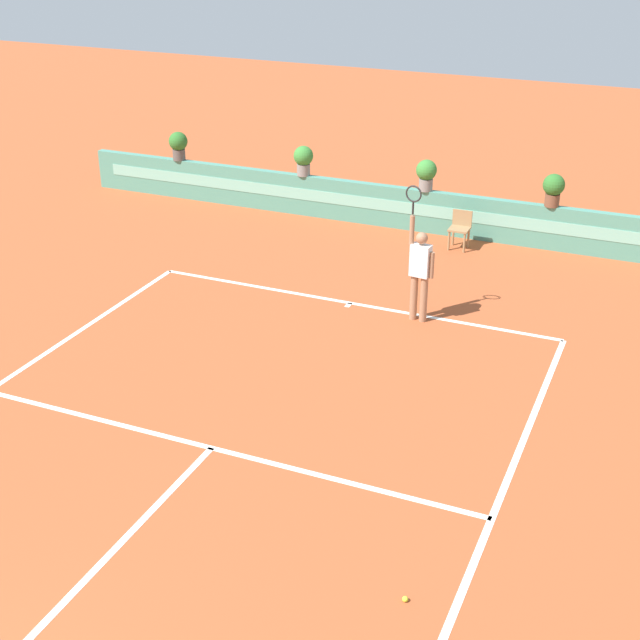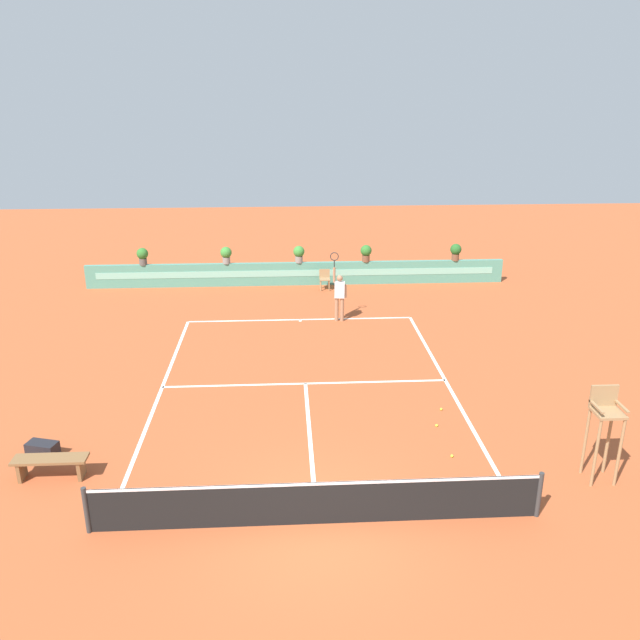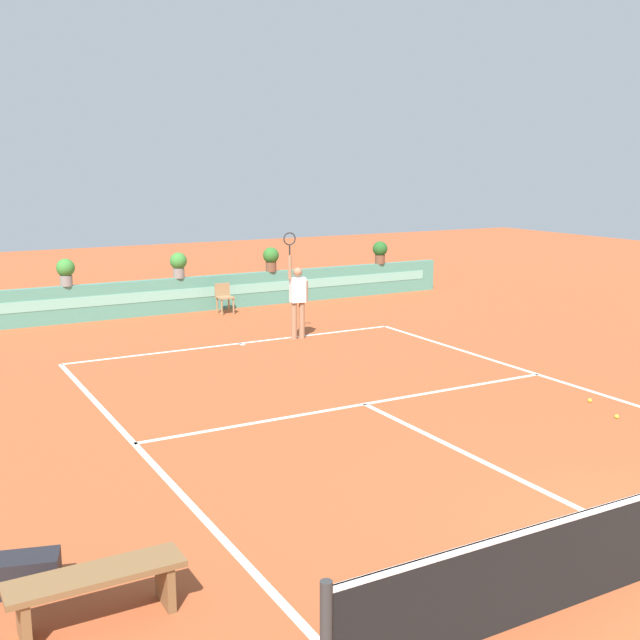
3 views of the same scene
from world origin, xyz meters
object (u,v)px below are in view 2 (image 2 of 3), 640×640
(tennis_player, at_px, (339,294))
(potted_plant_far_left, at_px, (143,255))
(potted_plant_centre, at_px, (299,253))
(bench_courtside, at_px, (51,463))
(potted_plant_left, at_px, (226,254))
(potted_plant_right, at_px, (366,252))
(gear_bag, at_px, (43,449))
(potted_plant_far_right, at_px, (456,251))
(umpire_chair, at_px, (604,423))
(tennis_ball_by_sideline, at_px, (452,456))
(tennis_ball_mid_court, at_px, (441,409))
(tennis_ball_near_baseline, at_px, (437,425))
(ball_kid_chair, at_px, (325,278))

(tennis_player, distance_m, potted_plant_far_left, 9.25)
(potted_plant_centre, bearing_deg, bench_courtside, -111.88)
(tennis_player, bearing_deg, potted_plant_left, 133.40)
(potted_plant_far_left, height_order, potted_plant_left, same)
(potted_plant_right, bearing_deg, bench_courtside, -121.02)
(gear_bag, bearing_deg, potted_plant_far_right, 45.92)
(gear_bag, height_order, potted_plant_right, potted_plant_right)
(umpire_chair, relative_size, potted_plant_far_left, 2.96)
(umpire_chair, height_order, tennis_ball_by_sideline, umpire_chair)
(bench_courtside, bearing_deg, tennis_ball_mid_court, 15.88)
(tennis_ball_near_baseline, distance_m, potted_plant_centre, 13.15)
(tennis_player, height_order, tennis_ball_by_sideline, tennis_player)
(bench_courtside, bearing_deg, potted_plant_left, 79.38)
(tennis_ball_near_baseline, relative_size, tennis_ball_mid_court, 1.00)
(potted_plant_centre, distance_m, potted_plant_right, 2.89)
(tennis_ball_near_baseline, relative_size, potted_plant_far_left, 0.09)
(tennis_ball_near_baseline, xyz_separation_m, potted_plant_left, (-6.24, 12.70, 1.38))
(tennis_player, bearing_deg, umpire_chair, -65.32)
(gear_bag, relative_size, tennis_ball_by_sideline, 10.29)
(ball_kid_chair, distance_m, tennis_ball_mid_court, 11.37)
(ball_kid_chair, relative_size, potted_plant_far_right, 1.17)
(tennis_player, relative_size, potted_plant_left, 3.57)
(ball_kid_chair, relative_size, potted_plant_far_left, 1.17)
(tennis_player, distance_m, potted_plant_right, 4.96)
(potted_plant_centre, bearing_deg, tennis_ball_mid_court, -73.68)
(ball_kid_chair, height_order, bench_courtside, ball_kid_chair)
(potted_plant_right, xyz_separation_m, potted_plant_far_right, (3.92, 0.00, 0.00))
(umpire_chair, distance_m, potted_plant_far_right, 15.14)
(potted_plant_right, bearing_deg, tennis_player, -108.24)
(tennis_player, relative_size, tennis_ball_near_baseline, 38.01)
(gear_bag, bearing_deg, potted_plant_centre, 65.01)
(umpire_chair, xyz_separation_m, bench_courtside, (-11.95, 0.65, -0.97))
(tennis_player, height_order, tennis_ball_near_baseline, tennis_player)
(tennis_ball_mid_court, relative_size, potted_plant_centre, 0.09)
(gear_bag, distance_m, potted_plant_centre, 15.01)
(potted_plant_far_right, bearing_deg, umpire_chair, -92.56)
(tennis_ball_near_baseline, bearing_deg, potted_plant_centre, 103.91)
(umpire_chair, bearing_deg, ball_kid_chair, 109.41)
(tennis_ball_near_baseline, relative_size, potted_plant_far_right, 0.09)
(ball_kid_chair, distance_m, tennis_ball_near_baseline, 12.15)
(tennis_ball_by_sideline, relative_size, potted_plant_far_left, 0.09)
(bench_courtside, height_order, potted_plant_far_right, potted_plant_far_right)
(umpire_chair, relative_size, tennis_player, 0.83)
(bench_courtside, xyz_separation_m, potted_plant_centre, (5.81, 14.48, 1.04))
(tennis_player, distance_m, tennis_ball_mid_court, 7.51)
(umpire_chair, xyz_separation_m, tennis_ball_near_baseline, (-2.99, 2.43, -1.31))
(potted_plant_right, height_order, potted_plant_far_right, same)
(ball_kid_chair, distance_m, bench_courtside, 15.37)
(umpire_chair, height_order, ball_kid_chair, umpire_chair)
(tennis_ball_by_sideline, relative_size, potted_plant_left, 0.09)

